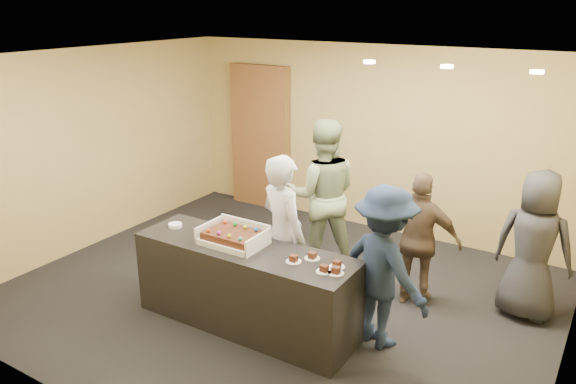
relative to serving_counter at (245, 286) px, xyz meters
The scene contains 17 objects.
room 1.16m from the serving_counter, 95.05° to the left, with size 6.04×6.00×2.70m.
serving_counter is the anchor object (origin of this frame).
storage_cabinet 3.77m from the serving_counter, 122.12° to the left, with size 1.05×0.15×2.32m, color brown.
cake_box 0.52m from the serving_counter, behind, with size 0.65×0.45×0.19m.
sheet_cake 0.57m from the serving_counter, behind, with size 0.56×0.38×0.11m.
plate_stack 1.07m from the serving_counter, behind, with size 0.15×0.15×0.04m, color white.
slice_a 0.77m from the serving_counter, ahead, with size 0.15×0.15×0.07m.
slice_b 0.87m from the serving_counter, ahead, with size 0.15×0.15×0.07m.
slice_c 1.07m from the serving_counter, ahead, with size 0.15×0.15×0.07m.
slice_d 1.12m from the serving_counter, ahead, with size 0.15×0.15×0.07m.
slice_e 1.16m from the serving_counter, ahead, with size 0.15×0.15×0.07m.
person_server_grey 0.66m from the serving_counter, 68.27° to the left, with size 0.65×0.43×1.79m, color #AEAEB4.
person_sage_man 1.74m from the serving_counter, 90.48° to the left, with size 0.94×0.73×1.93m, color gray.
person_navy_man 1.46m from the serving_counter, 19.04° to the left, with size 1.07×0.61×1.65m, color #15223B.
person_brown_extra 1.97m from the serving_counter, 45.65° to the left, with size 0.90×0.38×1.54m, color #4E3E2F.
person_dark_suit 3.06m from the serving_counter, 35.66° to the left, with size 0.80×0.52×1.65m, color #27282C.
ceiling_spotlights 2.97m from the serving_counter, 38.69° to the left, with size 1.72×0.12×0.03m.
Camera 1 is at (3.20, -4.90, 3.27)m, focal length 35.00 mm.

